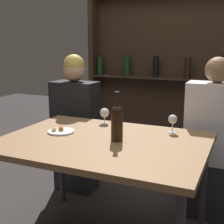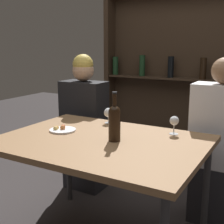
# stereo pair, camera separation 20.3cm
# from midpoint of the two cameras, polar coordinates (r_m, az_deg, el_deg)

# --- Properties ---
(dining_table) EXTENTS (1.27, 0.93, 0.74)m
(dining_table) POSITION_cam_midpoint_polar(r_m,az_deg,el_deg) (1.97, 0.95, -6.77)
(dining_table) COLOR olive
(dining_table) RESTS_ON ground_plane
(wine_rack_wall) EXTENTS (2.00, 0.21, 2.15)m
(wine_rack_wall) POSITION_cam_midpoint_polar(r_m,az_deg,el_deg) (3.60, 15.39, 8.14)
(wine_rack_wall) COLOR #38281C
(wine_rack_wall) RESTS_ON ground_plane
(wine_bottle) EXTENTS (0.07, 0.07, 0.31)m
(wine_bottle) POSITION_cam_midpoint_polar(r_m,az_deg,el_deg) (1.90, 3.53, -1.70)
(wine_bottle) COLOR black
(wine_bottle) RESTS_ON dining_table
(wine_glass_0) EXTENTS (0.07, 0.07, 0.12)m
(wine_glass_0) POSITION_cam_midpoint_polar(r_m,az_deg,el_deg) (2.34, 1.85, -0.21)
(wine_glass_0) COLOR silver
(wine_glass_0) RESTS_ON dining_table
(wine_glass_1) EXTENTS (0.06, 0.06, 0.12)m
(wine_glass_1) POSITION_cam_midpoint_polar(r_m,az_deg,el_deg) (2.11, 14.05, -1.73)
(wine_glass_1) COLOR silver
(wine_glass_1) RESTS_ON dining_table
(food_plate_0) EXTENTS (0.18, 0.18, 0.04)m
(food_plate_0) POSITION_cam_midpoint_polar(r_m,az_deg,el_deg) (2.15, -6.44, -3.22)
(food_plate_0) COLOR white
(food_plate_0) RESTS_ON dining_table
(seated_person_left) EXTENTS (0.40, 0.22, 1.24)m
(seated_person_left) POSITION_cam_midpoint_polar(r_m,az_deg,el_deg) (2.84, -3.07, -2.64)
(seated_person_left) COLOR #26262B
(seated_person_left) RESTS_ON ground_plane
(seated_person_right) EXTENTS (0.41, 0.22, 1.24)m
(seated_person_right) POSITION_cam_midpoint_polar(r_m,az_deg,el_deg) (2.44, 21.30, -6.36)
(seated_person_right) COLOR #26262B
(seated_person_right) RESTS_ON ground_plane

